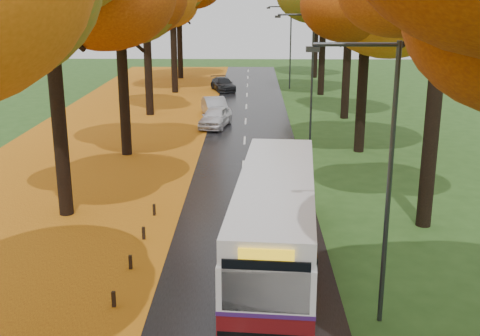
{
  "coord_description": "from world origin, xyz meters",
  "views": [
    {
      "loc": [
        0.44,
        -7.64,
        9.16
      ],
      "look_at": [
        0.0,
        14.85,
        2.6
      ],
      "focal_mm": 45.0,
      "sensor_mm": 36.0,
      "label": 1
    }
  ],
  "objects_px": {
    "car_silver": "(215,107)",
    "car_dark": "(223,84)",
    "streetlamp_near": "(381,165)",
    "car_white": "(216,117)",
    "streetlamp_mid": "(308,67)",
    "streetlamp_far": "(288,41)",
    "bus": "(275,217)"
  },
  "relations": [
    {
      "from": "car_white",
      "to": "car_dark",
      "type": "xyz_separation_m",
      "value": [
        -0.25,
        16.48,
        -0.09
      ]
    },
    {
      "from": "streetlamp_near",
      "to": "car_silver",
      "type": "bearing_deg",
      "value": 102.01
    },
    {
      "from": "car_white",
      "to": "car_silver",
      "type": "height_order",
      "value": "car_silver"
    },
    {
      "from": "streetlamp_far",
      "to": "bus",
      "type": "xyz_separation_m",
      "value": [
        -2.65,
        -39.92,
        -3.09
      ]
    },
    {
      "from": "streetlamp_mid",
      "to": "streetlamp_far",
      "type": "height_order",
      "value": "same"
    },
    {
      "from": "car_white",
      "to": "car_dark",
      "type": "bearing_deg",
      "value": 102.21
    },
    {
      "from": "streetlamp_mid",
      "to": "car_silver",
      "type": "bearing_deg",
      "value": 129.63
    },
    {
      "from": "car_white",
      "to": "bus",
      "type": "bearing_deg",
      "value": -69.83
    },
    {
      "from": "bus",
      "to": "car_white",
      "type": "relative_size",
      "value": 2.75
    },
    {
      "from": "car_silver",
      "to": "car_white",
      "type": "bearing_deg",
      "value": -99.24
    },
    {
      "from": "streetlamp_far",
      "to": "bus",
      "type": "relative_size",
      "value": 0.68
    },
    {
      "from": "streetlamp_far",
      "to": "car_white",
      "type": "relative_size",
      "value": 1.88
    },
    {
      "from": "bus",
      "to": "car_white",
      "type": "height_order",
      "value": "bus"
    },
    {
      "from": "streetlamp_far",
      "to": "car_white",
      "type": "bearing_deg",
      "value": -108.55
    },
    {
      "from": "streetlamp_mid",
      "to": "streetlamp_far",
      "type": "xyz_separation_m",
      "value": [
        0.0,
        22.0,
        0.0
      ]
    },
    {
      "from": "car_white",
      "to": "streetlamp_near",
      "type": "bearing_deg",
      "value": -65.55
    },
    {
      "from": "streetlamp_mid",
      "to": "bus",
      "type": "height_order",
      "value": "streetlamp_mid"
    },
    {
      "from": "bus",
      "to": "car_dark",
      "type": "distance_m",
      "value": 38.56
    },
    {
      "from": "streetlamp_near",
      "to": "car_white",
      "type": "relative_size",
      "value": 1.88
    },
    {
      "from": "streetlamp_far",
      "to": "car_silver",
      "type": "height_order",
      "value": "streetlamp_far"
    },
    {
      "from": "streetlamp_mid",
      "to": "car_dark",
      "type": "xyz_separation_m",
      "value": [
        -6.3,
        20.46,
        -4.04
      ]
    },
    {
      "from": "streetlamp_near",
      "to": "car_white",
      "type": "xyz_separation_m",
      "value": [
        -6.05,
        25.98,
        -3.95
      ]
    },
    {
      "from": "streetlamp_near",
      "to": "bus",
      "type": "distance_m",
      "value": 5.76
    },
    {
      "from": "car_silver",
      "to": "car_dark",
      "type": "relative_size",
      "value": 1.02
    },
    {
      "from": "bus",
      "to": "car_silver",
      "type": "relative_size",
      "value": 2.63
    },
    {
      "from": "car_dark",
      "to": "streetlamp_near",
      "type": "bearing_deg",
      "value": -97.98
    },
    {
      "from": "streetlamp_near",
      "to": "streetlamp_far",
      "type": "distance_m",
      "value": 44.0
    },
    {
      "from": "streetlamp_far",
      "to": "car_dark",
      "type": "distance_m",
      "value": 7.64
    },
    {
      "from": "streetlamp_mid",
      "to": "car_silver",
      "type": "distance_m",
      "value": 10.63
    },
    {
      "from": "streetlamp_far",
      "to": "car_silver",
      "type": "xyz_separation_m",
      "value": [
        -6.3,
        -14.4,
        -3.94
      ]
    },
    {
      "from": "bus",
      "to": "car_silver",
      "type": "height_order",
      "value": "bus"
    },
    {
      "from": "bus",
      "to": "car_dark",
      "type": "bearing_deg",
      "value": 100.13
    }
  ]
}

